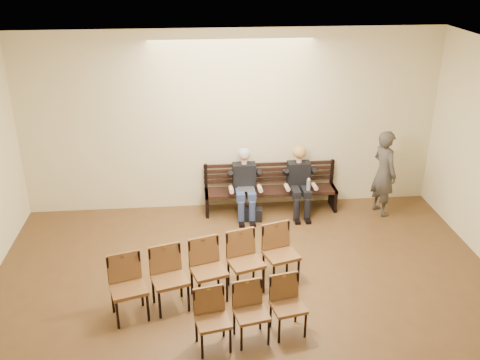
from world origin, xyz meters
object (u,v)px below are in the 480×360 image
at_px(bench, 270,200).
at_px(bag, 253,214).
at_px(laptop, 246,190).
at_px(chair_row_front, 209,271).
at_px(seated_man, 245,184).
at_px(passerby, 385,167).
at_px(seated_woman, 299,183).
at_px(water_bottle, 308,190).
at_px(chair_row_back, 251,314).

height_order(bench, bag, bench).
distance_m(laptop, chair_row_front, 2.66).
bearing_deg(seated_man, laptop, -82.87).
distance_m(seated_man, chair_row_front, 2.78).
bearing_deg(laptop, passerby, 11.10).
bearing_deg(passerby, bag, 74.33).
bearing_deg(bag, chair_row_front, -111.47).
xyz_separation_m(seated_woman, laptop, (-1.05, -0.12, -0.06)).
height_order(seated_man, chair_row_front, seated_man).
distance_m(bench, seated_woman, 0.68).
relative_size(laptop, bag, 0.94).
height_order(seated_woman, laptop, seated_woman).
distance_m(bench, water_bottle, 0.83).
distance_m(water_bottle, passerby, 1.53).
distance_m(bench, bag, 0.54).
bearing_deg(bag, seated_woman, 15.29).
relative_size(bag, passerby, 0.17).
xyz_separation_m(seated_man, laptop, (0.02, -0.12, -0.09)).
xyz_separation_m(bench, chair_row_front, (-1.33, -2.77, 0.24)).
distance_m(water_bottle, chair_row_back, 3.69).
distance_m(seated_man, bag, 0.60).
height_order(passerby, chair_row_back, passerby).
height_order(water_bottle, chair_row_front, chair_row_front).
bearing_deg(laptop, seated_woman, 19.01).
distance_m(seated_woman, passerby, 1.65).
bearing_deg(water_bottle, bench, 150.92).
relative_size(passerby, chair_row_front, 0.68).
bearing_deg(seated_woman, seated_man, 180.00).
bearing_deg(bag, seated_man, 119.68).
xyz_separation_m(bench, chair_row_back, (-0.81, -3.75, 0.18)).
distance_m(bench, passerby, 2.29).
bearing_deg(bench, laptop, -154.54).
relative_size(laptop, passerby, 0.16).
relative_size(water_bottle, passerby, 0.12).
height_order(bag, chair_row_front, chair_row_front).
bearing_deg(seated_man, water_bottle, -11.77).
xyz_separation_m(bench, bag, (-0.39, -0.37, -0.10)).
bearing_deg(seated_man, seated_woman, 0.00).
xyz_separation_m(seated_man, seated_woman, (1.06, 0.00, -0.03)).
height_order(bench, laptop, laptop).
bearing_deg(water_bottle, passerby, 2.73).
distance_m(seated_woman, chair_row_front, 3.25).
xyz_separation_m(laptop, chair_row_back, (-0.30, -3.51, -0.16)).
relative_size(seated_woman, chair_row_front, 0.44).
distance_m(laptop, bag, 0.48).
relative_size(bench, chair_row_back, 1.77).
bearing_deg(chair_row_front, bench, 47.62).
xyz_separation_m(seated_woman, bag, (-0.92, -0.25, -0.50)).
xyz_separation_m(chair_row_front, chair_row_back, (0.51, -0.98, -0.05)).
bearing_deg(chair_row_back, seated_woman, 58.26).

